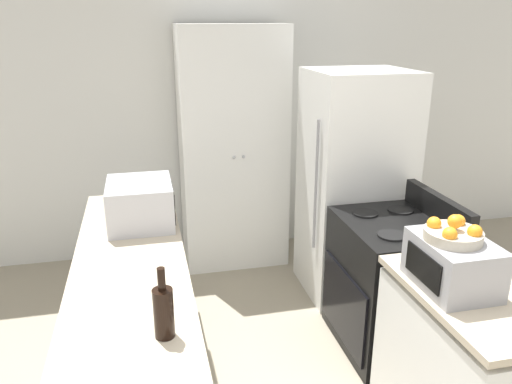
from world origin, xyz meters
The scene contains 10 objects.
wall_back centered at (0.00, 3.27, 1.30)m, with size 7.00×0.06×2.60m.
counter_left centered at (-0.82, 1.25, 0.43)m, with size 0.60×2.30×0.90m.
counter_right centered at (0.82, 0.56, 0.43)m, with size 0.60×0.93×0.90m.
pantry_cabinet centered at (0.06, 2.96, 1.05)m, with size 0.90×0.55×2.09m.
stove centered at (0.84, 1.43, 0.46)m, with size 0.66×0.77×1.06m.
refrigerator centered at (0.89, 2.21, 0.89)m, with size 0.76×0.70×1.78m.
microwave centered at (-0.74, 1.78, 1.03)m, with size 0.40×0.46×0.28m.
wine_bottle centered at (-0.67, 0.54, 1.01)m, with size 0.08×0.08×0.31m.
toaster_oven centered at (0.70, 0.64, 1.02)m, with size 0.32×0.42×0.25m.
fruit_bowl centered at (0.68, 0.65, 1.18)m, with size 0.27×0.27×0.13m.
Camera 1 is at (-0.70, -1.23, 2.12)m, focal length 35.00 mm.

